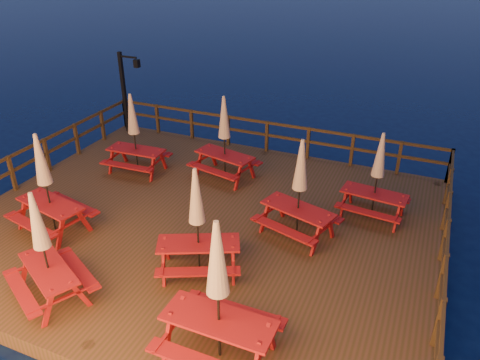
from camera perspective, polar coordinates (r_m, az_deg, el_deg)
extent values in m
plane|color=black|center=(12.67, -4.51, -6.44)|extent=(500.00, 500.00, 0.00)
cube|color=#443016|center=(12.56, -4.55, -5.68)|extent=(12.00, 10.00, 0.40)
cylinder|color=#342310|center=(18.93, -13.23, 4.01)|extent=(0.24, 0.24, 1.40)
cylinder|color=#342310|center=(16.46, 2.87, 1.01)|extent=(0.24, 0.24, 1.40)
cylinder|color=#342310|center=(15.68, 22.40, -2.71)|extent=(0.24, 0.24, 1.40)
cube|color=#342310|center=(15.96, 3.34, 7.00)|extent=(11.70, 0.06, 0.09)
cube|color=#342310|center=(16.13, 3.29, 5.52)|extent=(11.70, 0.06, 0.09)
cube|color=#342310|center=(18.16, -10.82, 7.49)|extent=(0.10, 0.10, 1.10)
cube|color=#342310|center=(16.15, 3.29, 5.34)|extent=(0.10, 0.10, 1.10)
cube|color=#342310|center=(15.35, 19.91, 2.39)|extent=(0.10, 0.10, 1.10)
cube|color=#342310|center=(15.33, -24.58, 3.51)|extent=(0.06, 9.70, 0.09)
cube|color=#342310|center=(15.50, -24.26, 2.02)|extent=(0.06, 9.70, 0.09)
cube|color=#342310|center=(15.53, -24.22, 1.84)|extent=(0.10, 0.10, 1.10)
cube|color=#342310|center=(18.10, -15.62, 6.87)|extent=(0.10, 0.10, 1.10)
cube|color=#342310|center=(10.84, 24.02, -6.45)|extent=(0.06, 9.70, 0.09)
cube|color=#342310|center=(11.08, 23.58, -8.36)|extent=(0.06, 9.70, 0.09)
cube|color=#342310|center=(11.11, 23.53, -8.59)|extent=(0.10, 0.10, 1.10)
cube|color=#342310|center=(14.49, 24.10, 0.03)|extent=(0.10, 0.10, 1.10)
cube|color=black|center=(18.12, -13.95, 10.29)|extent=(0.12, 0.12, 3.00)
cube|color=black|center=(17.57, -13.51, 14.39)|extent=(0.70, 0.06, 0.06)
cube|color=black|center=(17.41, -12.47, 13.70)|extent=(0.18, 0.18, 0.28)
sphere|color=#F6BE62|center=(17.41, -12.47, 13.70)|extent=(0.14, 0.14, 0.14)
cube|color=maroon|center=(8.40, -2.59, -16.72)|extent=(2.00, 0.79, 0.06)
cube|color=maroon|center=(9.06, -0.64, -15.52)|extent=(2.00, 0.32, 0.06)
cube|color=maroon|center=(9.21, -6.34, -15.56)|extent=(0.07, 0.11, 0.83)
cube|color=maroon|center=(8.78, -8.79, -18.50)|extent=(0.07, 0.11, 0.83)
cube|color=maroon|center=(8.71, 3.79, -18.63)|extent=(0.07, 0.11, 0.83)
cylinder|color=black|center=(8.02, -2.68, -13.90)|extent=(0.05, 0.05, 2.77)
cone|color=tan|center=(7.53, -2.81, -9.49)|extent=(0.40, 0.40, 1.39)
sphere|color=black|center=(7.16, -2.93, -5.39)|extent=(0.08, 0.08, 0.08)
cube|color=maroon|center=(10.37, -22.34, -9.96)|extent=(1.85, 1.41, 0.05)
cube|color=maroon|center=(10.65, -19.11, -10.16)|extent=(1.66, 1.05, 0.05)
cube|color=maroon|center=(10.46, -25.07, -12.25)|extent=(1.66, 1.05, 0.05)
cube|color=maroon|center=(11.21, -21.68, -9.01)|extent=(0.10, 0.11, 0.72)
cube|color=maroon|center=(11.11, -24.77, -10.07)|extent=(0.10, 0.11, 0.72)
cube|color=maroon|center=(10.09, -18.88, -13.08)|extent=(0.10, 0.11, 0.72)
cube|color=maroon|center=(9.98, -22.34, -14.33)|extent=(0.10, 0.11, 0.72)
cylinder|color=black|center=(10.10, -22.83, -7.78)|extent=(0.04, 0.04, 2.41)
cone|color=tan|center=(9.75, -23.56, -4.53)|extent=(0.35, 0.35, 1.21)
sphere|color=black|center=(9.48, -24.19, -1.66)|extent=(0.07, 0.07, 0.07)
cube|color=maroon|center=(11.55, 7.10, -3.51)|extent=(1.94, 1.19, 0.05)
cube|color=maroon|center=(12.15, 8.59, -3.57)|extent=(1.81, 0.79, 0.05)
cube|color=maroon|center=(11.28, 5.30, -6.05)|extent=(1.81, 0.79, 0.05)
cube|color=maroon|center=(12.33, 4.93, -3.23)|extent=(0.09, 0.11, 0.75)
cube|color=maroon|center=(11.87, 3.06, -4.51)|extent=(0.09, 0.11, 0.75)
cube|color=maroon|center=(11.68, 10.99, -5.64)|extent=(0.09, 0.11, 0.75)
cube|color=maroon|center=(11.19, 9.27, -7.11)|extent=(0.09, 0.11, 0.75)
cylinder|color=black|center=(11.29, 7.24, -1.33)|extent=(0.04, 0.04, 2.51)
cone|color=tan|center=(10.97, 7.46, 1.88)|extent=(0.36, 0.36, 1.26)
sphere|color=black|center=(10.73, 7.65, 4.68)|extent=(0.07, 0.07, 0.07)
cube|color=maroon|center=(14.98, -12.57, 3.62)|extent=(1.81, 0.77, 0.05)
cube|color=maroon|center=(15.55, -11.30, 3.48)|extent=(1.79, 0.35, 0.05)
cube|color=maroon|center=(14.66, -13.67, 1.66)|extent=(1.79, 0.35, 0.05)
cube|color=maroon|center=(15.76, -14.08, 3.21)|extent=(0.06, 0.10, 0.74)
cube|color=maroon|center=(15.29, -15.42, 2.24)|extent=(0.06, 0.10, 0.74)
cube|color=maroon|center=(15.01, -9.38, 2.44)|extent=(0.06, 0.10, 0.74)
cube|color=maroon|center=(14.51, -10.63, 1.39)|extent=(0.06, 0.10, 0.74)
cylinder|color=black|center=(14.79, -12.76, 5.36)|extent=(0.04, 0.04, 2.47)
cone|color=tan|center=(14.54, -13.05, 7.88)|extent=(0.36, 0.36, 1.23)
sphere|color=black|center=(14.37, -13.29, 10.02)|extent=(0.07, 0.07, 0.07)
cube|color=maroon|center=(12.57, -22.15, -2.69)|extent=(1.95, 1.08, 0.05)
cube|color=maroon|center=(12.99, -19.72, -2.76)|extent=(1.86, 0.66, 0.05)
cube|color=maroon|center=(12.47, -24.18, -5.05)|extent=(1.86, 0.66, 0.05)
cube|color=maroon|center=(13.49, -22.55, -2.52)|extent=(0.08, 0.11, 0.77)
cube|color=maroon|center=(13.21, -24.93, -3.70)|extent=(0.08, 0.11, 0.77)
cube|color=maroon|center=(12.34, -18.54, -4.68)|extent=(0.08, 0.11, 0.77)
cube|color=maroon|center=(12.04, -21.05, -6.03)|extent=(0.08, 0.11, 0.77)
cylinder|color=black|center=(12.33, -22.57, -0.63)|extent=(0.05, 0.05, 2.56)
cone|color=tan|center=(12.03, -23.18, 2.37)|extent=(0.37, 0.37, 1.28)
sphere|color=black|center=(11.81, -23.72, 4.97)|extent=(0.07, 0.07, 0.07)
cube|color=maroon|center=(10.31, -5.09, -7.70)|extent=(1.92, 1.40, 0.05)
cube|color=maroon|center=(10.97, -4.89, -7.16)|extent=(1.74, 1.02, 0.05)
cube|color=maroon|center=(10.01, -5.17, -11.08)|extent=(1.74, 1.02, 0.05)
cube|color=maroon|center=(10.86, -8.92, -8.32)|extent=(0.10, 0.12, 0.75)
cube|color=maroon|center=(10.34, -9.29, -10.46)|extent=(0.10, 0.12, 0.75)
cube|color=maroon|center=(10.78, -0.92, -8.25)|extent=(0.10, 0.12, 0.75)
cube|color=maroon|center=(10.25, -0.84, -10.41)|extent=(0.10, 0.12, 0.75)
cylinder|color=black|center=(10.03, -5.21, -5.39)|extent=(0.04, 0.04, 2.49)
cone|color=tan|center=(9.66, -5.39, -1.93)|extent=(0.36, 0.36, 1.25)
sphere|color=black|center=(9.39, -5.54, 1.14)|extent=(0.07, 0.07, 0.07)
cube|color=maroon|center=(12.72, 16.08, -1.60)|extent=(1.74, 0.83, 0.05)
cube|color=maroon|center=(13.34, 16.54, -1.61)|extent=(1.70, 0.44, 0.05)
cube|color=maroon|center=(12.38, 15.25, -3.85)|extent=(1.70, 0.44, 0.05)
cube|color=maroon|center=(13.28, 13.33, -1.64)|extent=(0.07, 0.10, 0.70)
cube|color=maroon|center=(12.76, 12.50, -2.83)|extent=(0.07, 0.10, 0.70)
cube|color=maroon|center=(13.06, 19.18, -3.07)|extent=(0.07, 0.10, 0.70)
cube|color=maroon|center=(12.53, 18.59, -4.36)|extent=(0.07, 0.10, 0.70)
cylinder|color=black|center=(12.50, 16.36, 0.26)|extent=(0.04, 0.04, 2.33)
cone|color=tan|center=(12.23, 16.76, 2.98)|extent=(0.34, 0.34, 1.17)
sphere|color=black|center=(12.02, 17.11, 5.32)|extent=(0.07, 0.07, 0.07)
cube|color=maroon|center=(14.25, -1.88, 3.10)|extent=(1.93, 1.09, 0.05)
cube|color=maroon|center=(14.81, -0.42, 2.83)|extent=(1.84, 0.68, 0.05)
cube|color=maroon|center=(13.95, -3.38, 1.12)|extent=(1.84, 0.68, 0.05)
cube|color=maroon|center=(15.08, -3.36, 2.93)|extent=(0.08, 0.11, 0.76)
cube|color=maroon|center=(14.62, -5.01, 2.03)|extent=(0.08, 0.11, 0.76)
cube|color=maroon|center=(14.25, 1.38, 1.42)|extent=(0.08, 0.11, 0.76)
cube|color=maroon|center=(13.76, -0.20, 0.42)|extent=(0.08, 0.11, 0.76)
cylinder|color=black|center=(14.04, -1.91, 4.97)|extent=(0.04, 0.04, 2.53)
cone|color=tan|center=(13.78, -1.96, 7.69)|extent=(0.36, 0.36, 1.26)
sphere|color=black|center=(13.59, -2.00, 10.01)|extent=(0.07, 0.07, 0.07)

